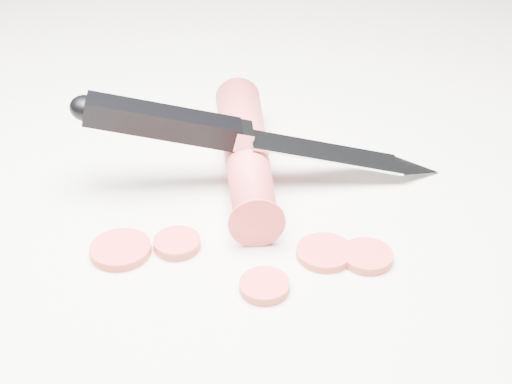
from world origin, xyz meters
TOP-DOWN VIEW (x-y plane):
  - ground at (0.00, 0.00)m, footprint 2.40×2.40m
  - carrot at (0.02, 0.03)m, footprint 0.11×0.18m
  - carrot_slice_0 at (-0.10, -0.02)m, footprint 0.04×0.04m
  - carrot_slice_1 at (-0.04, -0.10)m, footprint 0.03×0.03m
  - carrot_slice_2 at (0.04, -0.11)m, footprint 0.03×0.03m
  - carrot_slice_3 at (-0.07, -0.03)m, footprint 0.03×0.03m
  - carrot_slice_4 at (0.02, -0.09)m, footprint 0.04×0.04m
  - kitchen_knife at (0.03, 0.01)m, footprint 0.26×0.14m

SIDE VIEW (x-z plane):
  - ground at x=0.00m, z-range 0.00..0.00m
  - carrot_slice_4 at x=0.02m, z-range 0.00..0.01m
  - carrot_slice_2 at x=0.04m, z-range 0.00..0.01m
  - carrot_slice_0 at x=-0.10m, z-range 0.00..0.01m
  - carrot_slice_1 at x=-0.04m, z-range 0.00..0.01m
  - carrot_slice_3 at x=-0.07m, z-range 0.00..0.01m
  - carrot at x=0.02m, z-range 0.00..0.04m
  - kitchen_knife at x=0.03m, z-range 0.00..0.08m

